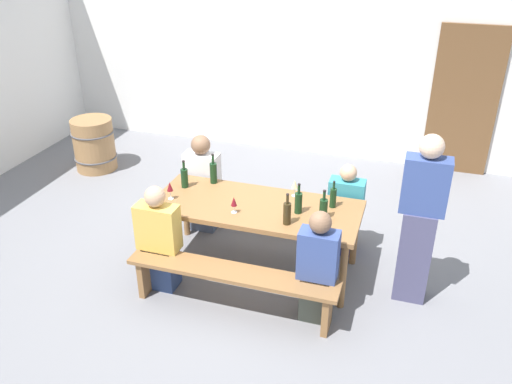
{
  "coord_description": "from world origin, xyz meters",
  "views": [
    {
      "loc": [
        1.44,
        -4.51,
        3.35
      ],
      "look_at": [
        0.0,
        0.0,
        0.9
      ],
      "focal_mm": 37.49,
      "sensor_mm": 36.0,
      "label": 1
    }
  ],
  "objects_px": {
    "wooden_door": "(464,102)",
    "wine_glass_2": "(295,185)",
    "standing_host": "(419,223)",
    "wine_bottle_2": "(323,208)",
    "wine_bottle_3": "(213,172)",
    "bench_near": "(232,279)",
    "wine_bottle_5": "(287,213)",
    "seated_guest_far_0": "(203,185)",
    "wine_glass_1": "(234,202)",
    "wine_barrel": "(94,144)",
    "wine_glass_0": "(170,187)",
    "tasting_table": "(256,211)",
    "wine_bottle_0": "(333,197)",
    "seated_guest_far_1": "(345,212)",
    "seated_guest_near_1": "(317,269)",
    "wine_bottle_4": "(298,202)",
    "seated_guest_near_0": "(159,241)",
    "bench_far": "(275,206)",
    "wine_bottle_1": "(184,177)"
  },
  "relations": [
    {
      "from": "wine_bottle_2",
      "to": "seated_guest_far_0",
      "type": "height_order",
      "value": "seated_guest_far_0"
    },
    {
      "from": "tasting_table",
      "to": "bench_near",
      "type": "distance_m",
      "value": 0.81
    },
    {
      "from": "wooden_door",
      "to": "bench_near",
      "type": "height_order",
      "value": "wooden_door"
    },
    {
      "from": "wine_bottle_2",
      "to": "wine_glass_2",
      "type": "relative_size",
      "value": 1.67
    },
    {
      "from": "bench_near",
      "to": "wine_bottle_3",
      "type": "distance_m",
      "value": 1.35
    },
    {
      "from": "wine_glass_2",
      "to": "wine_barrel",
      "type": "distance_m",
      "value": 3.64
    },
    {
      "from": "wine_bottle_2",
      "to": "wine_bottle_4",
      "type": "distance_m",
      "value": 0.26
    },
    {
      "from": "wooden_door",
      "to": "tasting_table",
      "type": "xyz_separation_m",
      "value": [
        -2.01,
        -3.2,
        -0.37
      ]
    },
    {
      "from": "bench_near",
      "to": "wine_bottle_5",
      "type": "height_order",
      "value": "wine_bottle_5"
    },
    {
      "from": "wine_bottle_0",
      "to": "tasting_table",
      "type": "bearing_deg",
      "value": -164.87
    },
    {
      "from": "wine_bottle_0",
      "to": "wine_bottle_3",
      "type": "xyz_separation_m",
      "value": [
        -1.34,
        0.15,
        0.02
      ]
    },
    {
      "from": "seated_guest_far_0",
      "to": "bench_far",
      "type": "bearing_deg",
      "value": 100.14
    },
    {
      "from": "wine_bottle_1",
      "to": "seated_guest_far_0",
      "type": "distance_m",
      "value": 0.52
    },
    {
      "from": "wine_bottle_3",
      "to": "wine_bottle_4",
      "type": "bearing_deg",
      "value": -19.56
    },
    {
      "from": "wooden_door",
      "to": "wine_glass_1",
      "type": "bearing_deg",
      "value": -122.53
    },
    {
      "from": "wine_bottle_1",
      "to": "wine_bottle_2",
      "type": "height_order",
      "value": "wine_bottle_1"
    },
    {
      "from": "tasting_table",
      "to": "wine_glass_1",
      "type": "height_order",
      "value": "wine_glass_1"
    },
    {
      "from": "bench_far",
      "to": "wine_bottle_0",
      "type": "height_order",
      "value": "wine_bottle_0"
    },
    {
      "from": "wine_bottle_3",
      "to": "wine_barrel",
      "type": "height_order",
      "value": "wine_bottle_3"
    },
    {
      "from": "seated_guest_near_1",
      "to": "seated_guest_far_1",
      "type": "distance_m",
      "value": 1.19
    },
    {
      "from": "wine_bottle_5",
      "to": "seated_guest_far_0",
      "type": "distance_m",
      "value": 1.52
    },
    {
      "from": "bench_near",
      "to": "tasting_table",
      "type": "bearing_deg",
      "value": 90.0
    },
    {
      "from": "bench_near",
      "to": "wine_bottle_5",
      "type": "distance_m",
      "value": 0.8
    },
    {
      "from": "wine_bottle_0",
      "to": "wooden_door",
      "type": "bearing_deg",
      "value": 67.04
    },
    {
      "from": "wine_bottle_2",
      "to": "wine_glass_1",
      "type": "distance_m",
      "value": 0.87
    },
    {
      "from": "wine_glass_1",
      "to": "wooden_door",
      "type": "bearing_deg",
      "value": 57.47
    },
    {
      "from": "wine_barrel",
      "to": "bench_near",
      "type": "bearing_deg",
      "value": -38.68
    },
    {
      "from": "bench_far",
      "to": "seated_guest_far_0",
      "type": "bearing_deg",
      "value": -169.86
    },
    {
      "from": "seated_guest_near_0",
      "to": "seated_guest_far_0",
      "type": "xyz_separation_m",
      "value": [
        -0.03,
        1.18,
        0.04
      ]
    },
    {
      "from": "wine_bottle_2",
      "to": "wine_bottle_3",
      "type": "distance_m",
      "value": 1.35
    },
    {
      "from": "bench_near",
      "to": "wine_glass_2",
      "type": "distance_m",
      "value": 1.22
    },
    {
      "from": "bench_far",
      "to": "wine_bottle_1",
      "type": "relative_size",
      "value": 6.52
    },
    {
      "from": "wine_bottle_5",
      "to": "wine_glass_2",
      "type": "relative_size",
      "value": 1.76
    },
    {
      "from": "wine_bottle_0",
      "to": "wine_glass_0",
      "type": "height_order",
      "value": "wine_bottle_0"
    },
    {
      "from": "wine_glass_1",
      "to": "standing_host",
      "type": "xyz_separation_m",
      "value": [
        1.75,
        0.2,
        -0.04
      ]
    },
    {
      "from": "seated_guest_far_0",
      "to": "standing_host",
      "type": "height_order",
      "value": "standing_host"
    },
    {
      "from": "wooden_door",
      "to": "wine_glass_0",
      "type": "xyz_separation_m",
      "value": [
        -2.89,
        -3.34,
        -0.16
      ]
    },
    {
      "from": "tasting_table",
      "to": "wine_bottle_0",
      "type": "height_order",
      "value": "wine_bottle_0"
    },
    {
      "from": "wine_glass_2",
      "to": "standing_host",
      "type": "xyz_separation_m",
      "value": [
        1.27,
        -0.32,
        -0.05
      ]
    },
    {
      "from": "bench_near",
      "to": "wine_barrel",
      "type": "distance_m",
      "value": 3.87
    },
    {
      "from": "bench_far",
      "to": "wine_glass_2",
      "type": "bearing_deg",
      "value": -53.1
    },
    {
      "from": "seated_guest_far_0",
      "to": "standing_host",
      "type": "distance_m",
      "value": 2.51
    },
    {
      "from": "wine_glass_1",
      "to": "wine_glass_2",
      "type": "bearing_deg",
      "value": 47.38
    },
    {
      "from": "bench_far",
      "to": "seated_guest_near_1",
      "type": "bearing_deg",
      "value": -60.07
    },
    {
      "from": "wine_glass_0",
      "to": "wine_barrel",
      "type": "xyz_separation_m",
      "value": [
        -2.14,
        1.81,
        -0.5
      ]
    },
    {
      "from": "tasting_table",
      "to": "wine_glass_0",
      "type": "xyz_separation_m",
      "value": [
        -0.88,
        -0.14,
        0.21
      ]
    },
    {
      "from": "wine_glass_1",
      "to": "seated_guest_near_1",
      "type": "bearing_deg",
      "value": -22.4
    },
    {
      "from": "seated_guest_far_1",
      "to": "standing_host",
      "type": "bearing_deg",
      "value": 51.68
    },
    {
      "from": "wooden_door",
      "to": "wine_glass_2",
      "type": "bearing_deg",
      "value": -120.39
    },
    {
      "from": "bench_near",
      "to": "wine_bottle_3",
      "type": "xyz_separation_m",
      "value": [
        -0.6,
        1.09,
        0.52
      ]
    }
  ]
}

